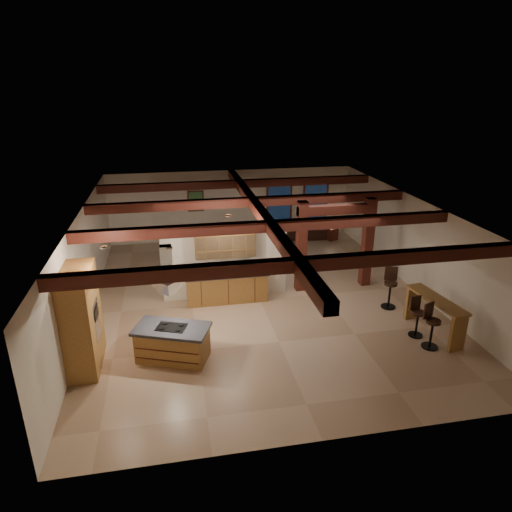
{
  "coord_description": "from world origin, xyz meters",
  "views": [
    {
      "loc": [
        -2.48,
        -12.35,
        6.29
      ],
      "look_at": [
        -0.03,
        0.5,
        1.25
      ],
      "focal_mm": 32.0,
      "sensor_mm": 36.0,
      "label": 1
    }
  ],
  "objects_px": {
    "sofa": "(299,230)",
    "dining_table": "(224,260)",
    "kitchen_island": "(173,343)",
    "bar_counter": "(435,310)"
  },
  "relations": [
    {
      "from": "sofa",
      "to": "dining_table",
      "type": "bearing_deg",
      "value": 43.96
    },
    {
      "from": "kitchen_island",
      "to": "sofa",
      "type": "xyz_separation_m",
      "value": [
        5.49,
        8.22,
        -0.11
      ]
    },
    {
      "from": "sofa",
      "to": "bar_counter",
      "type": "height_order",
      "value": "bar_counter"
    },
    {
      "from": "dining_table",
      "to": "bar_counter",
      "type": "distance_m",
      "value": 7.45
    },
    {
      "from": "kitchen_island",
      "to": "bar_counter",
      "type": "height_order",
      "value": "bar_counter"
    },
    {
      "from": "sofa",
      "to": "bar_counter",
      "type": "relative_size",
      "value": 1.11
    },
    {
      "from": "kitchen_island",
      "to": "sofa",
      "type": "relative_size",
      "value": 0.88
    },
    {
      "from": "bar_counter",
      "to": "kitchen_island",
      "type": "bearing_deg",
      "value": 179.14
    },
    {
      "from": "sofa",
      "to": "kitchen_island",
      "type": "bearing_deg",
      "value": 63.29
    },
    {
      "from": "kitchen_island",
      "to": "dining_table",
      "type": "bearing_deg",
      "value": 71.02
    }
  ]
}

